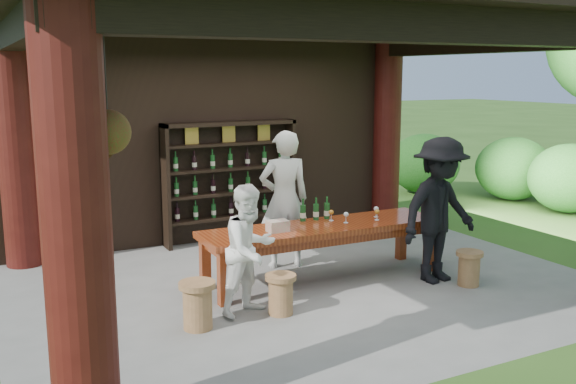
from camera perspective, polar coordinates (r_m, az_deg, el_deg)
name	(u,v)px	position (r m, az deg, el deg)	size (l,w,h in m)	color
ground	(302,283)	(8.50, 1.25, -8.09)	(90.00, 90.00, 0.00)	#2D5119
pavilion	(286,118)	(8.45, -0.17, 6.58)	(7.50, 6.00, 3.60)	slate
wine_shelf	(231,181)	(10.42, -5.12, 0.94)	(2.22, 0.34, 1.95)	black
tasting_table	(322,233)	(8.47, 3.08, -3.70)	(3.29, 0.88, 0.75)	#63220E
stool_near_left	(281,293)	(7.38, -0.65, -8.99)	(0.36, 0.36, 0.47)	brown
stool_near_right	(469,267)	(8.66, 15.79, -6.46)	(0.35, 0.35, 0.46)	brown
stool_far_left	(198,304)	(7.04, -8.04, -9.83)	(0.40, 0.40, 0.52)	brown
host	(284,200)	(8.97, -0.34, -0.67)	(0.71, 0.46, 1.94)	beige
guest_woman	(250,250)	(7.28, -3.40, -5.14)	(0.73, 0.57, 1.50)	white
guest_man	(439,210)	(8.57, 13.31, -1.59)	(1.23, 0.71, 1.91)	black
table_bottles	(315,209)	(8.69, 2.44, -1.49)	(0.44, 0.11, 0.31)	#194C1E
table_glasses	(358,215)	(8.73, 6.22, -2.02)	(0.73, 0.32, 0.15)	silver
napkin_basket	(278,226)	(8.07, -0.91, -3.04)	(0.26, 0.18, 0.14)	#BF6672
shrubs	(409,208)	(10.62, 10.71, -1.39)	(14.80, 8.82, 1.36)	#194C14
trees	(413,33)	(11.16, 11.09, 13.70)	(21.02, 10.36, 4.80)	#3F2819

